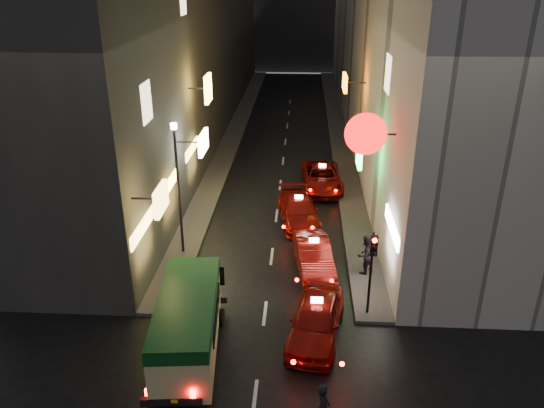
% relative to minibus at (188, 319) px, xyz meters
% --- Properties ---
extents(building_left, '(7.43, 52.00, 18.00)m').
position_rel_minibus_xyz_m(building_left, '(-5.55, 28.07, 7.51)').
color(building_left, '#383633').
rests_on(building_left, ground).
extents(building_right, '(8.03, 52.00, 18.00)m').
position_rel_minibus_xyz_m(building_right, '(10.45, 28.07, 7.51)').
color(building_right, beige).
rests_on(building_right, ground).
extents(sidewalk_left, '(1.50, 52.00, 0.15)m').
position_rel_minibus_xyz_m(sidewalk_left, '(-1.80, 28.07, -1.42)').
color(sidewalk_left, '#4E4B48').
rests_on(sidewalk_left, ground).
extents(sidewalk_right, '(1.50, 52.00, 0.15)m').
position_rel_minibus_xyz_m(sidewalk_right, '(6.70, 28.07, -1.42)').
color(sidewalk_right, '#4E4B48').
rests_on(sidewalk_right, ground).
extents(minibus, '(2.43, 5.66, 2.36)m').
position_rel_minibus_xyz_m(minibus, '(0.00, 0.00, 0.00)').
color(minibus, '#CEC181').
rests_on(minibus, ground).
extents(taxi_near, '(3.15, 5.80, 1.92)m').
position_rel_minibus_xyz_m(taxi_near, '(4.42, 1.26, -0.62)').
color(taxi_near, maroon).
rests_on(taxi_near, ground).
extents(taxi_second, '(2.73, 5.25, 1.77)m').
position_rel_minibus_xyz_m(taxi_second, '(4.38, 6.06, -0.69)').
color(taxi_second, maroon).
rests_on(taxi_second, ground).
extents(taxi_third, '(2.86, 5.29, 1.77)m').
position_rel_minibus_xyz_m(taxi_third, '(3.65, 10.86, -0.69)').
color(taxi_third, maroon).
rests_on(taxi_third, ground).
extents(taxi_far, '(2.39, 5.26, 1.81)m').
position_rel_minibus_xyz_m(taxi_far, '(5.02, 15.66, -0.67)').
color(taxi_far, maroon).
rests_on(taxi_far, ground).
extents(pedestrian_crossing, '(0.45, 0.64, 1.83)m').
position_rel_minibus_xyz_m(pedestrian_crossing, '(4.54, -3.01, -0.58)').
color(pedestrian_crossing, black).
rests_on(pedestrian_crossing, ground).
extents(pedestrian_sidewalk, '(0.89, 0.85, 2.03)m').
position_rel_minibus_xyz_m(pedestrian_sidewalk, '(6.61, 5.64, -0.33)').
color(pedestrian_sidewalk, black).
rests_on(pedestrian_sidewalk, sidewalk_right).
extents(traffic_light, '(0.26, 0.43, 3.50)m').
position_rel_minibus_xyz_m(traffic_light, '(6.45, 2.54, 1.19)').
color(traffic_light, black).
rests_on(traffic_light, sidewalk_right).
extents(lamp_post, '(0.28, 0.28, 6.22)m').
position_rel_minibus_xyz_m(lamp_post, '(-1.75, 7.07, 2.23)').
color(lamp_post, black).
rests_on(lamp_post, sidewalk_left).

